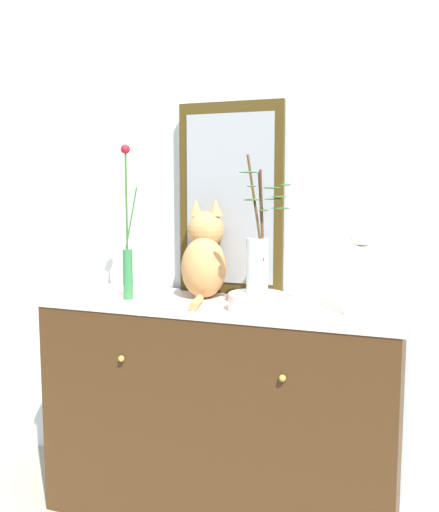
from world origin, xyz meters
The scene contains 8 objects.
wall_back centered at (0.00, 0.29, 1.30)m, with size 4.40×0.08×2.60m, color silver.
sideboard centered at (0.00, 0.00, 0.44)m, with size 1.39×0.45×0.88m.
mirror_leaning centered at (-0.02, 0.19, 1.27)m, with size 0.45×0.03×0.78m.
cat_sitting centered at (-0.09, 0.08, 1.04)m, with size 0.22×0.38×0.39m.
vase_slim_green centered at (-0.36, -0.07, 1.06)m, with size 0.07×0.04×0.60m.
bowl_porcelain centered at (0.18, -0.09, 0.91)m, with size 0.21×0.21×0.06m, color silver.
vase_glass_clear centered at (0.18, -0.09, 1.07)m, with size 0.16×0.16×0.49m.
jar_lidded_porcelain centered at (0.53, -0.02, 1.02)m, with size 0.10×0.10×0.32m.
Camera 1 is at (0.74, -2.00, 1.32)m, focal length 39.53 mm.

